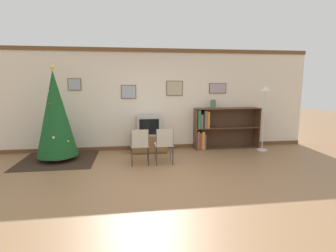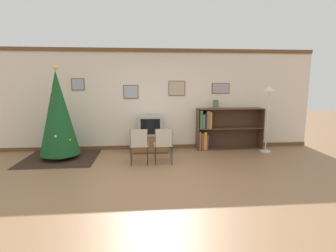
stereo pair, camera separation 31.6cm
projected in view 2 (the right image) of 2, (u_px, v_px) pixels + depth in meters
name	position (u px, v px, depth m)	size (l,w,h in m)	color
ground_plane	(160.00, 182.00, 4.83)	(24.00, 24.00, 0.00)	#936B47
wall_back	(154.00, 100.00, 7.11)	(8.74, 0.11, 2.70)	silver
area_rug	(61.00, 158.00, 6.37)	(1.72, 1.66, 0.01)	#332319
christmas_tree	(58.00, 113.00, 6.19)	(0.93, 0.93, 2.19)	maroon
tv_console	(150.00, 143.00, 6.94)	(0.94, 0.56, 0.46)	brown
television	(150.00, 125.00, 6.86)	(0.60, 0.51, 0.50)	#9E9E99
folding_chair_left	(139.00, 144.00, 5.77)	(0.40, 0.40, 0.82)	#BCB29E
folding_chair_right	(163.00, 144.00, 5.81)	(0.40, 0.40, 0.82)	#BCB29E
bookshelf	(218.00, 128.00, 7.16)	(1.81, 0.36, 1.12)	brown
vase	(216.00, 104.00, 7.03)	(0.14, 0.14, 0.23)	#47664C
standing_lamp	(268.00, 102.00, 6.75)	(0.28, 0.28, 1.72)	silver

